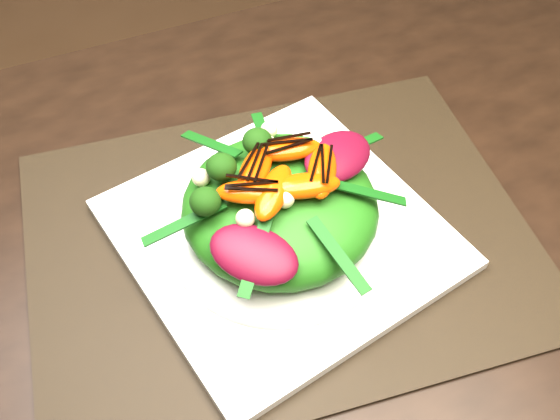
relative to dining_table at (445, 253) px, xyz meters
name	(u,v)px	position (x,y,z in m)	size (l,w,h in m)	color
dining_table	(445,253)	(0.00, 0.00, 0.00)	(1.60, 0.90, 0.75)	black
placemat	(280,238)	(-0.15, 0.07, 0.02)	(0.49, 0.37, 0.00)	black
plate_base	(280,233)	(-0.15, 0.07, 0.03)	(0.29, 0.29, 0.01)	white
salad_bowl	(280,225)	(-0.15, 0.07, 0.04)	(0.22, 0.22, 0.02)	silver
lettuce_mound	(280,207)	(-0.15, 0.07, 0.07)	(0.19, 0.19, 0.06)	#215F11
radicchio_leaf	(338,156)	(-0.09, 0.08, 0.10)	(0.08, 0.05, 0.02)	#490717
orange_segment	(273,160)	(-0.15, 0.09, 0.11)	(0.06, 0.03, 0.02)	#D83703
broccoli_floret	(193,188)	(-0.23, 0.09, 0.11)	(0.04, 0.04, 0.04)	#0C3309
macadamia_nut	(334,212)	(-0.12, 0.02, 0.10)	(0.02, 0.02, 0.02)	#FEEBB3
balsamic_drizzle	(273,153)	(-0.15, 0.09, 0.12)	(0.05, 0.00, 0.00)	black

